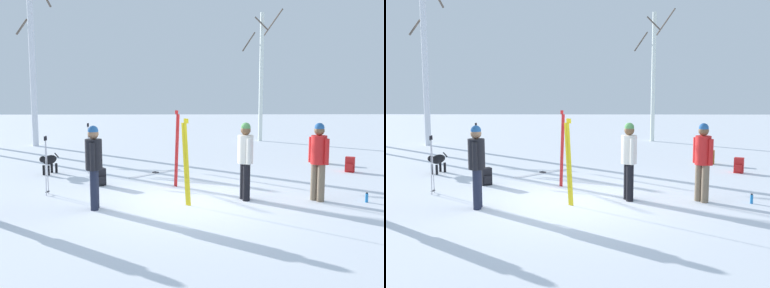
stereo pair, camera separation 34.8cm
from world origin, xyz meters
TOP-DOWN VIEW (x-y plane):
  - ground_plane at (0.00, 0.00)m, footprint 60.00×60.00m
  - person_0 at (1.26, 0.15)m, footprint 0.34×0.51m
  - person_1 at (2.83, 0.04)m, footprint 0.35×0.44m
  - person_3 at (-1.91, -0.57)m, footprint 0.34×0.52m
  - dog at (-3.93, 3.16)m, footprint 0.39×0.87m
  - ski_pair_planted_0 at (-0.27, 1.48)m, footprint 0.15×0.23m
  - ski_pair_planted_1 at (-0.04, -0.29)m, footprint 0.20×0.17m
  - ski_pair_lying_0 at (-0.95, 3.22)m, footprint 1.47×1.49m
  - ski_poles_0 at (-2.83, 3.33)m, footprint 0.07×0.20m
  - ski_poles_1 at (-3.25, 0.69)m, footprint 0.07×0.21m
  - backpack_0 at (-2.21, 1.66)m, footprint 0.33×0.34m
  - backpack_1 at (4.75, 3.38)m, footprint 0.32×0.34m
  - backpack_2 at (4.34, 4.91)m, footprint 0.31×0.33m
  - water_bottle_0 at (3.87, -0.12)m, footprint 0.06×0.06m
  - birch_tree_2 at (-6.27, 9.37)m, footprint 1.32×1.55m
  - birch_tree_3 at (3.35, 10.97)m, footprint 1.78×1.29m

SIDE VIEW (x-z plane):
  - ground_plane at x=0.00m, z-range 0.00..0.00m
  - ski_pair_lying_0 at x=-0.95m, z-range -0.01..0.03m
  - water_bottle_0 at x=3.87m, z-range -0.01..0.21m
  - backpack_0 at x=-2.21m, z-range -0.01..0.43m
  - backpack_1 at x=4.75m, z-range -0.01..0.43m
  - backpack_2 at x=4.34m, z-range -0.01..0.43m
  - dog at x=-3.93m, z-range 0.10..0.67m
  - ski_poles_1 at x=-3.25m, z-range 0.05..1.41m
  - ski_poles_0 at x=-2.83m, z-range 0.05..1.49m
  - ski_pair_planted_1 at x=-0.04m, z-range -0.01..1.83m
  - ski_pair_planted_0 at x=-0.27m, z-range -0.01..1.90m
  - person_0 at x=1.26m, z-range 0.12..1.84m
  - person_1 at x=2.83m, z-range 0.12..1.84m
  - person_3 at x=-1.91m, z-range 0.12..1.84m
  - birch_tree_3 at x=3.35m, z-range 0.10..5.92m
  - birch_tree_2 at x=-6.27m, z-range 0.17..7.99m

